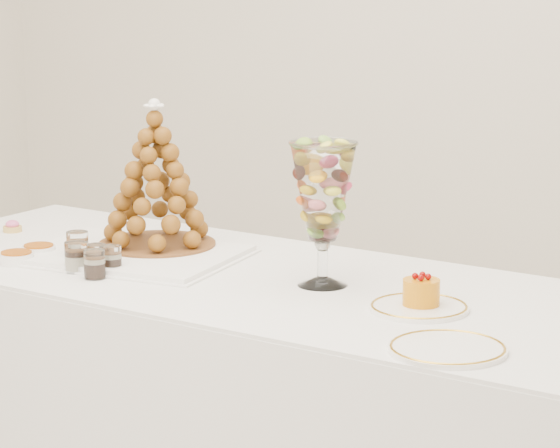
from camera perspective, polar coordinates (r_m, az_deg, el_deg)
The scene contains 15 objects.
buffet_table at distance 3.47m, azimuth -1.55°, elevation -8.47°, with size 2.09×0.92×0.78m.
lace_tray at distance 3.55m, azimuth -6.41°, elevation -1.32°, with size 0.54×0.41×0.02m, color white.
macaron_vase at distance 3.21m, azimuth 1.86°, elevation 1.33°, with size 0.16×0.16×0.35m.
cake_plate at distance 3.06m, azimuth 6.00°, elevation -3.61°, with size 0.23×0.23×0.01m, color white.
spare_plate at distance 2.77m, azimuth 7.22°, elevation -5.37°, with size 0.25×0.25×0.01m, color white.
pink_tart at distance 3.92m, azimuth -11.44°, elevation -0.12°, with size 0.05×0.05×0.03m.
verrine_a at distance 3.53m, azimuth -8.71°, elevation -0.95°, with size 0.06×0.06×0.08m, color white.
verrine_b at distance 3.42m, azimuth -7.91°, elevation -1.44°, with size 0.05×0.05×0.07m, color white.
verrine_c at distance 3.40m, azimuth -7.26°, elevation -1.51°, with size 0.05×0.05×0.07m, color white.
verrine_d at distance 3.42m, azimuth -8.77°, elevation -1.41°, with size 0.06×0.06×0.08m, color white.
verrine_e at distance 3.35m, azimuth -7.98°, elevation -1.73°, with size 0.05×0.05×0.07m, color white.
ramekin_back at distance 3.61m, azimuth -10.34°, elevation -1.15°, with size 0.09×0.09×0.03m, color white.
ramekin_front at distance 3.54m, azimuth -11.27°, elevation -1.46°, with size 0.09×0.09×0.03m, color white.
croquembouche at distance 3.58m, azimuth -5.37°, elevation 2.13°, with size 0.32×0.32×0.40m.
mousse_cake at distance 3.06m, azimuth 6.10°, elevation -2.91°, with size 0.09×0.09×0.08m.
Camera 1 is at (1.69, -2.42, 1.62)m, focal length 85.00 mm.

